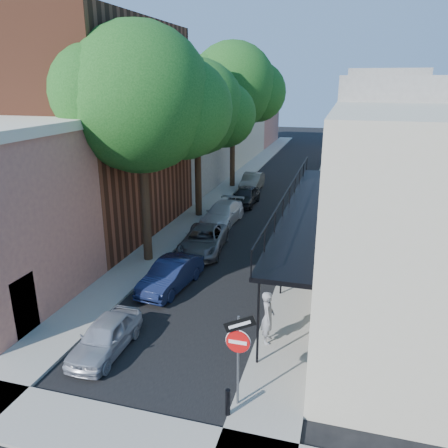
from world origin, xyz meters
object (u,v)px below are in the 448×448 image
Objects in this scene: sign_post at (238,345)px; oak_far at (239,88)px; parked_car_b at (171,275)px; parked_car_a at (105,336)px; parked_car_c at (203,240)px; oak_near at (150,102)px; parked_car_e at (246,196)px; bollard at (228,402)px; parked_car_d at (223,213)px; parked_car_f at (252,182)px; pedestrian at (268,317)px; oak_mid at (204,109)px.

oak_far is at bearing 103.91° from sign_post.
parked_car_b is at bearing 125.80° from sign_post.
oak_far reaches higher than parked_car_a.
parked_car_a is 0.74× the size of parked_car_c.
sign_post reaches higher than parked_car_a.
parked_car_e is (1.97, 11.43, -7.20)m from oak_near.
parked_car_a is 0.87× the size of parked_car_b.
parked_car_a is (-4.80, 1.87, 0.07)m from bollard.
oak_near is 7.67m from parked_car_c.
sign_post is 0.65× the size of parked_car_d.
parked_car_b is at bearing -56.56° from oak_near.
parked_car_f is at bearing 100.78° from bollard.
oak_near reaches higher than bollard.
bollard is 0.23× the size of parked_car_a.
parked_car_c is at bearing 111.29° from bollard.
parked_car_f is at bearing 89.70° from parked_car_a.
parked_car_c is 2.45× the size of pedestrian.
bollard is 0.42× the size of pedestrian.
oak_near is 11.32m from pedestrian.
oak_far is 12.89m from parked_car_d.
bollard is 26.35m from parked_car_f.
pedestrian reaches higher than parked_car_c.
parked_car_d is at bearing -90.50° from parked_car_f.
sign_post is 3.44m from pedestrian.
oak_far is 17.15m from parked_car_c.
parked_car_b is (0.32, 5.03, 0.07)m from parked_car_a.
parked_car_a is 14.58m from parked_car_d.
parked_car_d is at bearing 13.91° from pedestrian.
parked_car_c is 9.17m from pedestrian.
parked_car_b reaches higher than bollard.
oak_far is 9.61m from parked_car_e.
sign_post is 19.14m from oak_mid.
parked_car_b is 2.08× the size of pedestrian.
parked_car_f reaches higher than parked_car_c.
pedestrian is at bearing 85.81° from sign_post.
oak_mid is at bearing 107.57° from parked_car_b.
parked_car_c is (1.93, -6.21, -6.41)m from oak_mid.
oak_far is at bearing 147.12° from parked_car_f.
parked_car_b reaches higher than parked_car_c.
sign_post is 0.75× the size of parked_car_b.
oak_near is 17.01m from oak_far.
oak_far is 2.99× the size of parked_car_e.
parked_car_e is (0.08, 14.29, 0.03)m from parked_car_b.
parked_car_c is at bearing 87.54° from parked_car_a.
bollard is at bearing -70.61° from parked_car_d.
parked_car_e is (0.40, 19.32, 0.09)m from parked_car_a.
pedestrian is at bearing -25.31° from parked_car_b.
parked_car_e is at bearing 80.24° from oak_near.
oak_near is 13.65m from parked_car_e.
oak_near is 0.96× the size of oak_far.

